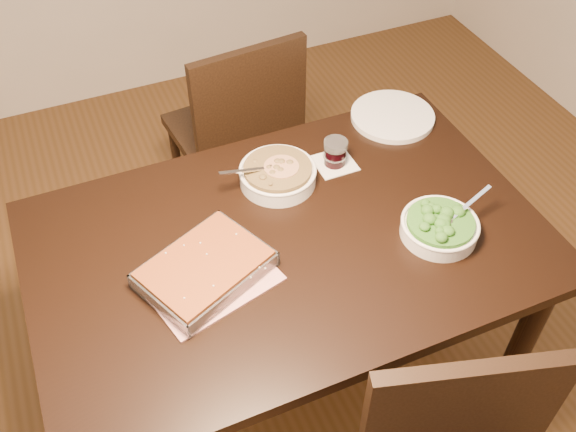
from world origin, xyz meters
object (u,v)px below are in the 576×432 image
at_px(baking_dish, 205,269).
at_px(stew_bowl, 278,174).
at_px(broccoli_bowl, 440,226).
at_px(wine_tumbler, 335,152).
at_px(chair_far, 239,129).
at_px(dinner_plate, 392,116).
at_px(table, 288,261).

bearing_deg(baking_dish, stew_bowl, 15.95).
distance_m(stew_bowl, baking_dish, 0.41).
relative_size(broccoli_bowl, wine_tumbler, 2.91).
distance_m(stew_bowl, chair_far, 0.63).
bearing_deg(baking_dish, dinner_plate, 2.88).
xyz_separation_m(table, wine_tumbler, (0.25, 0.23, 0.14)).
relative_size(table, wine_tumbler, 16.79).
relative_size(broccoli_bowl, chair_far, 0.26).
bearing_deg(dinner_plate, broccoli_bowl, -105.88).
xyz_separation_m(baking_dish, chair_far, (0.38, 0.83, -0.26)).
bearing_deg(dinner_plate, wine_tumbler, -155.08).
xyz_separation_m(wine_tumbler, dinner_plate, (0.28, 0.13, -0.04)).
relative_size(baking_dish, chair_far, 0.41).
height_order(dinner_plate, chair_far, chair_far).
relative_size(wine_tumbler, chair_far, 0.09).
bearing_deg(broccoli_bowl, stew_bowl, 131.28).
distance_m(dinner_plate, chair_far, 0.64).
relative_size(dinner_plate, chair_far, 0.30).
distance_m(table, broccoli_bowl, 0.43).
height_order(table, baking_dish, baking_dish).
bearing_deg(stew_bowl, dinner_plate, 16.15).
xyz_separation_m(table, baking_dish, (-0.25, -0.04, 0.12)).
xyz_separation_m(table, dinner_plate, (0.53, 0.36, 0.10)).
xyz_separation_m(stew_bowl, chair_far, (0.07, 0.57, -0.27)).
bearing_deg(wine_tumbler, broccoli_bowl, -70.62).
bearing_deg(dinner_plate, table, -145.88).
bearing_deg(table, wine_tumbler, 42.30).
relative_size(table, baking_dish, 3.65).
relative_size(table, dinner_plate, 5.06).
bearing_deg(baking_dish, wine_tumbler, 3.98).
bearing_deg(stew_bowl, baking_dish, -139.95).
bearing_deg(broccoli_bowl, table, 159.19).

